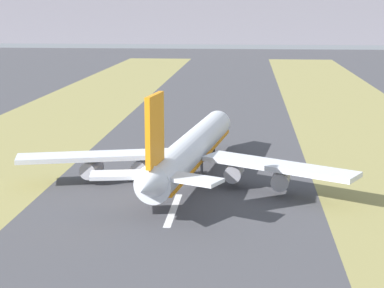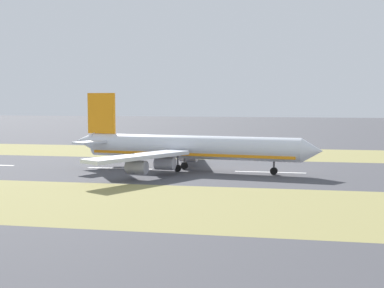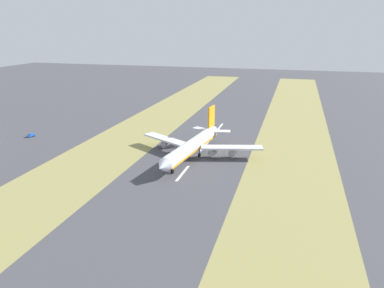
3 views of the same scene
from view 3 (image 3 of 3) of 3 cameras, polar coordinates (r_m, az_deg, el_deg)
The scene contains 8 objects.
ground_plane at distance 183.30m, azimuth 0.83°, elevation -1.68°, with size 800.00×800.00×0.00m, color #424247.
grass_median_west at distance 177.99m, azimuth 15.00°, elevation -2.90°, with size 40.00×600.00×0.01m, color olive.
grass_median_east at distance 198.91m, azimuth -11.81°, elevation -0.51°, with size 40.00×600.00×0.01m, color olive.
centreline_dash_near at distance 234.77m, azimuth 4.26°, elevation 2.58°, with size 1.20×18.00×0.01m, color silver.
centreline_dash_mid at distance 197.23m, azimuth 1.95°, elevation -0.29°, with size 1.20×18.00×0.01m, color silver.
centreline_dash_far at distance 160.90m, azimuth -1.43°, elevation -4.48°, with size 1.20×18.00×0.01m, color silver.
airplane_main_jet at distance 178.96m, azimuth 0.24°, elevation -0.13°, with size 63.56×67.13×20.20m.
apron_car at distance 232.08m, azimuth -23.32°, elevation 1.25°, with size 3.40×4.75×2.03m.
Camera 3 is at (-43.82, 167.52, 60.12)m, focal length 35.00 mm.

